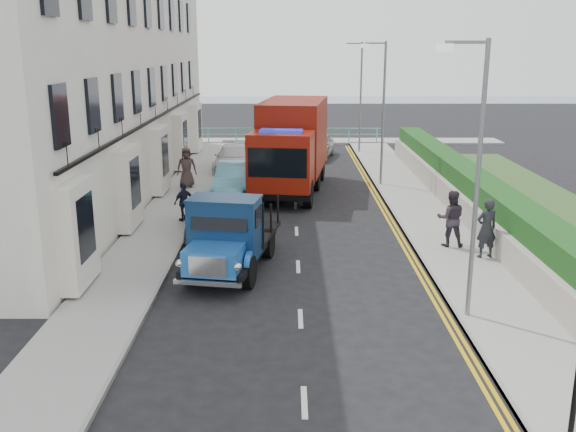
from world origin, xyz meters
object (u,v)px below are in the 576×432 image
object	(u,v)px
bedford_lorry	(227,240)
lamp_near	(474,166)
lamp_mid	(381,105)
parked_car_front	(210,218)
red_lorry	(291,144)
lamp_far	(359,91)
pedestrian_east_near	(486,228)

from	to	relation	value
bedford_lorry	lamp_near	bearing A→B (deg)	-16.75
lamp_near	lamp_mid	xyz separation A→B (m)	(0.00, 16.00, 0.00)
lamp_near	parked_car_front	distance (m)	10.75
red_lorry	lamp_near	bearing A→B (deg)	-65.88
bedford_lorry	parked_car_front	world-z (taller)	bedford_lorry
red_lorry	parked_car_front	size ratio (longest dim) A/B	1.87
lamp_far	red_lorry	distance (m)	11.93
bedford_lorry	pedestrian_east_near	bearing A→B (deg)	19.62
lamp_near	lamp_far	bearing A→B (deg)	90.00
red_lorry	parked_car_front	world-z (taller)	red_lorry
red_lorry	lamp_mid	bearing A→B (deg)	20.67
lamp_far	red_lorry	world-z (taller)	lamp_far
red_lorry	parked_car_front	bearing A→B (deg)	-102.91
lamp_near	pedestrian_east_near	xyz separation A→B (m)	(1.92, 4.61, -2.89)
red_lorry	pedestrian_east_near	size ratio (longest dim) A/B	4.28
lamp_mid	red_lorry	size ratio (longest dim) A/B	0.83
bedford_lorry	parked_car_front	xyz separation A→B (m)	(-0.99, 3.96, -0.36)
bedford_lorry	pedestrian_east_near	xyz separation A→B (m)	(8.28, 1.42, -0.03)
lamp_near	parked_car_front	xyz separation A→B (m)	(-7.35, 7.15, -3.23)
pedestrian_east_near	lamp_mid	bearing A→B (deg)	-95.21
parked_car_front	pedestrian_east_near	bearing A→B (deg)	-22.05
lamp_mid	parked_car_front	bearing A→B (deg)	-129.71
parked_car_front	lamp_near	bearing A→B (deg)	-50.92
lamp_near	red_lorry	distance (m)	15.73
lamp_mid	bedford_lorry	distance (m)	14.59
lamp_far	pedestrian_east_near	bearing A→B (deg)	-84.86
lamp_near	parked_car_front	size ratio (longest dim) A/B	1.56
lamp_mid	red_lorry	xyz separation A→B (m)	(-4.35, -0.98, -1.73)
bedford_lorry	red_lorry	distance (m)	12.05
lamp_near	lamp_far	size ratio (longest dim) A/B	1.00
lamp_far	bedford_lorry	size ratio (longest dim) A/B	1.29
lamp_far	lamp_mid	bearing A→B (deg)	-90.00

